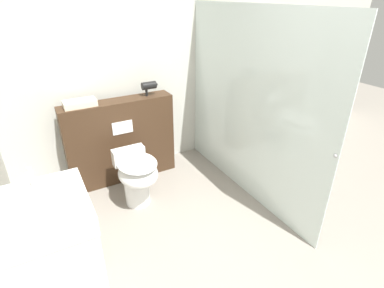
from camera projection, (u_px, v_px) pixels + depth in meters
name	position (u px, v px, depth m)	size (l,w,h in m)	color
wall_back	(138.00, 65.00, 3.39)	(8.00, 0.06, 2.50)	silver
partition_panel	(121.00, 141.00, 3.40)	(1.21, 0.24, 0.96)	#3D2819
shower_glass	(248.00, 108.00, 2.99)	(0.04, 2.13, 1.90)	silver
toilet	(137.00, 176.00, 3.00)	(0.38, 0.56, 0.55)	white
sink_vanity	(57.00, 268.00, 1.81)	(0.50, 0.54, 1.13)	white
hair_drier	(150.00, 86.00, 3.29)	(0.19, 0.08, 0.16)	black
folded_towel	(80.00, 103.00, 3.01)	(0.32, 0.18, 0.06)	beige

